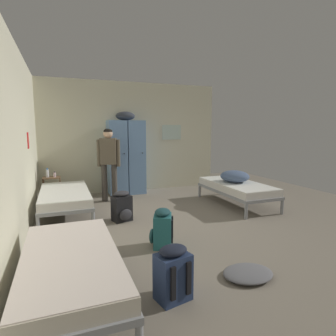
{
  "coord_description": "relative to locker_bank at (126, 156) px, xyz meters",
  "views": [
    {
      "loc": [
        -1.8,
        -4.38,
        1.65
      ],
      "look_at": [
        0.0,
        0.29,
        0.95
      ],
      "focal_mm": 30.11,
      "sensor_mm": 36.0,
      "label": 1
    }
  ],
  "objects": [
    {
      "name": "backpack_teal",
      "position": [
        -0.28,
        -3.44,
        -0.71
      ],
      "size": [
        0.4,
        0.39,
        0.55
      ],
      "color": "#23666B",
      "rests_on": "ground_plane"
    },
    {
      "name": "water_bottle",
      "position": [
        -1.85,
        -0.24,
        -0.31
      ],
      "size": [
        0.06,
        0.06,
        0.2
      ],
      "color": "white",
      "rests_on": "shelf_unit"
    },
    {
      "name": "locker_bank",
      "position": [
        0.0,
        0.0,
        0.0
      ],
      "size": [
        0.9,
        0.55,
        2.07
      ],
      "color": "#6B93C6",
      "rests_on": "ground_plane"
    },
    {
      "name": "room_backdrop",
      "position": [
        -1.05,
        -1.31,
        0.45
      ],
      "size": [
        4.73,
        5.88,
        2.84
      ],
      "color": "beige",
      "rests_on": "ground_plane"
    },
    {
      "name": "bed_right",
      "position": [
        1.99,
        -1.94,
        -0.59
      ],
      "size": [
        0.9,
        1.9,
        0.49
      ],
      "color": "gray",
      "rests_on": "ground_plane"
    },
    {
      "name": "bedding_heap",
      "position": [
        1.99,
        -1.86,
        -0.35
      ],
      "size": [
        0.61,
        0.65,
        0.25
      ],
      "color": "slate",
      "rests_on": "bed_right"
    },
    {
      "name": "shelf_unit",
      "position": [
        -1.77,
        -0.26,
        -0.62
      ],
      "size": [
        0.38,
        0.3,
        0.57
      ],
      "color": "brown",
      "rests_on": "ground_plane"
    },
    {
      "name": "ground_plane",
      "position": [
        0.24,
        -2.63,
        -0.97
      ],
      "size": [
        9.3,
        9.3,
        0.0
      ],
      "primitive_type": "plane",
      "color": "gray"
    },
    {
      "name": "clothes_pile_grey",
      "position": [
        0.34,
        -4.56,
        -0.93
      ],
      "size": [
        0.58,
        0.46,
        0.08
      ],
      "color": "slate",
      "rests_on": "ground_plane"
    },
    {
      "name": "person_traveler",
      "position": [
        -0.54,
        -0.64,
        0.02
      ],
      "size": [
        0.5,
        0.32,
        1.65
      ],
      "color": "#3D3833",
      "rests_on": "ground_plane"
    },
    {
      "name": "backpack_black",
      "position": [
        -0.57,
        -2.14,
        -0.71
      ],
      "size": [
        0.37,
        0.39,
        0.55
      ],
      "color": "black",
      "rests_on": "ground_plane"
    },
    {
      "name": "bed_left_rear",
      "position": [
        -1.52,
        -1.41,
        -0.59
      ],
      "size": [
        0.9,
        1.9,
        0.49
      ],
      "color": "gray",
      "rests_on": "ground_plane"
    },
    {
      "name": "backpack_navy",
      "position": [
        -0.6,
        -4.64,
        -0.71
      ],
      "size": [
        0.36,
        0.38,
        0.55
      ],
      "color": "navy",
      "rests_on": "ground_plane"
    },
    {
      "name": "lotion_bottle",
      "position": [
        -1.7,
        -0.3,
        -0.34
      ],
      "size": [
        0.05,
        0.05,
        0.14
      ],
      "color": "beige",
      "rests_on": "shelf_unit"
    },
    {
      "name": "bed_left_front",
      "position": [
        -1.52,
        -4.31,
        -0.59
      ],
      "size": [
        0.9,
        1.9,
        0.49
      ],
      "color": "gray",
      "rests_on": "ground_plane"
    }
  ]
}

